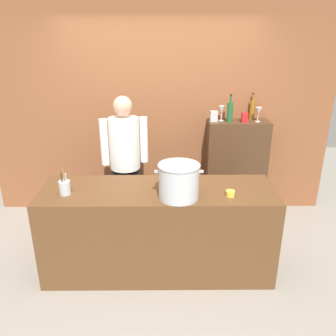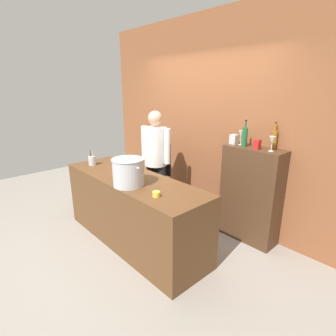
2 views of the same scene
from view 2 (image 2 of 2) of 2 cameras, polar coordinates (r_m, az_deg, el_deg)
The scene contains 14 objects.
ground_plane at distance 3.75m, azimuth -7.20°, elevation -15.15°, with size 8.00×8.00×0.00m, color gray.
brick_back_panel at distance 4.16m, azimuth 8.11°, elevation 10.14°, with size 4.40×0.10×3.00m, color brown.
prep_counter at distance 3.53m, azimuth -7.47°, elevation -8.98°, with size 2.23×0.70×0.90m, color brown.
bar_cabinet at distance 3.67m, azimuth 17.36°, elevation -5.52°, with size 0.76×0.32×1.27m, color #472D1C.
chef at distance 4.05m, azimuth -2.62°, elevation 2.39°, with size 0.52×0.39×1.66m.
stockpot_large at distance 3.07m, azimuth -8.55°, elevation -0.90°, with size 0.43×0.37×0.32m.
utensil_crock at distance 4.00m, azimuth -16.02°, elevation 1.56°, with size 0.10×0.10×0.25m.
butter_jar at distance 2.77m, azimuth -2.54°, elevation -5.64°, with size 0.08×0.08×0.05m, color yellow.
wine_bottle_amber at distance 3.47m, azimuth 21.89°, elevation 5.82°, with size 0.06×0.06×0.32m.
wine_bottle_green at distance 3.47m, azimuth 16.17°, elevation 6.48°, with size 0.07×0.07×0.34m.
wine_glass_short at distance 3.57m, azimuth 15.50°, elevation 6.90°, with size 0.07×0.07×0.19m.
wine_glass_tall at distance 3.33m, azimuth 21.52°, elevation 5.50°, with size 0.08×0.08×0.18m.
spice_tin_silver at distance 3.62m, azimuth 14.00°, elevation 6.02°, with size 0.09×0.09×0.12m, color #B2B2B7.
spice_tin_red at distance 3.39m, azimuth 18.63°, elevation 4.83°, with size 0.07×0.07×0.12m, color red.
Camera 2 is at (2.62, -1.79, 2.01)m, focal length 28.32 mm.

